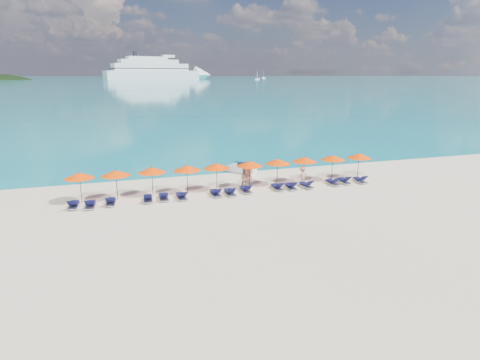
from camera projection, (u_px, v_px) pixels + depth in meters
name	position (u px, v px, depth m)	size (l,w,h in m)	color
ground	(253.00, 208.00, 27.61)	(1400.00, 1400.00, 0.00)	beige
sea	(116.00, 78.00, 635.70)	(1600.00, 1300.00, 0.01)	#1FA9B2
cruise_ship	(162.00, 71.00, 522.32)	(147.10, 60.16, 40.66)	silver
sailboat_near	(264.00, 78.00, 623.29)	(5.93, 1.98, 10.88)	silver
sailboat_far	(257.00, 79.00, 523.48)	(6.08, 2.03, 11.15)	silver
jetski	(242.00, 169.00, 36.96)	(2.33, 2.86, 0.97)	silver
beachgoer_a	(249.00, 175.00, 32.70)	(0.67, 0.44, 1.84)	tan
beachgoer_b	(245.00, 179.00, 31.87)	(0.81, 0.46, 1.66)	tan
beachgoer_c	(302.00, 176.00, 32.93)	(1.04, 0.48, 1.61)	tan
umbrella_0	(79.00, 175.00, 28.11)	(2.10, 2.10, 2.28)	black
umbrella_1	(116.00, 173.00, 28.81)	(2.10, 2.10, 2.28)	black
umbrella_2	(152.00, 170.00, 29.70)	(2.10, 2.10, 2.28)	black
umbrella_3	(187.00, 168.00, 30.31)	(2.10, 2.10, 2.28)	black
umbrella_4	(217.00, 166.00, 31.01)	(2.10, 2.10, 2.28)	black
umbrella_5	(250.00, 164.00, 31.74)	(2.10, 2.10, 2.28)	black
umbrella_6	(278.00, 161.00, 32.56)	(2.10, 2.10, 2.28)	black
umbrella_7	(304.00, 159.00, 33.30)	(2.10, 2.10, 2.28)	black
umbrella_8	(333.00, 158.00, 34.03)	(2.10, 2.10, 2.28)	black
umbrella_9	(359.00, 156.00, 34.76)	(2.10, 2.10, 2.28)	black
lounger_0	(74.00, 205.00, 27.49)	(0.76, 1.74, 0.66)	silver
lounger_1	(90.00, 204.00, 27.53)	(0.72, 1.73, 0.66)	silver
lounger_2	(111.00, 202.00, 28.13)	(0.77, 1.75, 0.66)	silver
lounger_3	(148.00, 198.00, 28.86)	(0.73, 1.74, 0.66)	silver
lounger_4	(164.00, 197.00, 29.22)	(0.65, 1.71, 0.66)	silver
lounger_5	(182.00, 196.00, 29.40)	(0.70, 1.73, 0.66)	silver
lounger_6	(215.00, 193.00, 30.19)	(0.67, 1.72, 0.66)	silver
lounger_7	(230.00, 192.00, 30.36)	(0.63, 1.70, 0.66)	silver
lounger_8	(246.00, 189.00, 31.09)	(0.62, 1.70, 0.66)	silver
lounger_9	(277.00, 187.00, 31.76)	(0.66, 1.72, 0.66)	silver
lounger_10	(291.00, 186.00, 31.97)	(0.75, 1.74, 0.66)	silver
lounger_11	(306.00, 185.00, 32.31)	(0.76, 1.75, 0.66)	silver
lounger_12	(333.00, 182.00, 33.18)	(0.64, 1.71, 0.66)	silver
lounger_13	(344.00, 180.00, 33.62)	(0.73, 1.74, 0.66)	silver
lounger_14	(360.00, 180.00, 33.83)	(0.73, 1.74, 0.66)	silver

